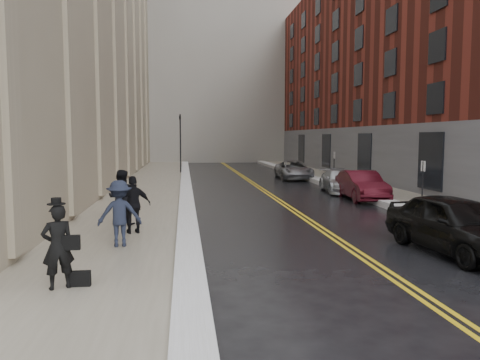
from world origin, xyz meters
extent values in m
plane|color=black|center=(0.00, 0.00, 0.00)|extent=(160.00, 160.00, 0.00)
cube|color=gray|center=(-4.50, 16.00, 0.07)|extent=(4.00, 64.00, 0.15)
cube|color=gray|center=(9.00, 16.00, 0.07)|extent=(3.00, 64.00, 0.15)
cube|color=gold|center=(2.38, 16.00, 0.00)|extent=(0.12, 64.00, 0.01)
cube|color=gold|center=(2.62, 16.00, 0.00)|extent=(0.12, 64.00, 0.01)
cube|color=white|center=(-2.20, 16.00, 0.13)|extent=(0.70, 60.80, 0.26)
cube|color=white|center=(7.15, 16.00, 0.15)|extent=(0.85, 60.80, 0.30)
cube|color=maroon|center=(17.50, 23.00, 9.00)|extent=(14.00, 50.00, 18.00)
cube|color=slate|center=(14.00, 66.00, 22.00)|extent=(22.00, 18.00, 44.00)
cylinder|color=black|center=(-2.60, 30.00, 2.60)|extent=(0.12, 0.12, 5.20)
imported|color=black|center=(-2.60, 30.00, 4.60)|extent=(0.18, 0.15, 0.90)
cylinder|color=black|center=(7.90, 8.00, 1.10)|extent=(0.06, 0.06, 2.20)
cube|color=white|center=(7.90, 8.00, 2.00)|extent=(0.02, 0.35, 0.45)
cylinder|color=black|center=(7.90, 20.00, 1.10)|extent=(0.06, 0.06, 2.20)
cube|color=white|center=(7.90, 20.00, 2.00)|extent=(0.02, 0.35, 0.45)
imported|color=black|center=(5.20, 1.09, 0.82)|extent=(2.41, 5.00, 1.64)
imported|color=#430B15|center=(6.80, 12.14, 0.75)|extent=(1.82, 4.65, 1.51)
imported|color=#B5B9BD|center=(6.80, 15.52, 0.66)|extent=(2.31, 4.72, 1.32)
imported|color=gray|center=(6.08, 24.18, 0.71)|extent=(2.50, 5.15, 1.41)
imported|color=black|center=(-4.87, -1.24, 1.02)|extent=(0.75, 0.64, 1.74)
imported|color=black|center=(-4.50, 5.67, 1.13)|extent=(1.11, 0.96, 1.96)
imported|color=#1C2133|center=(-4.13, 2.43, 1.09)|extent=(1.29, 0.84, 1.88)
imported|color=black|center=(-3.93, 4.23, 1.08)|extent=(1.16, 0.71, 1.85)
camera|label=1|loc=(-2.30, -10.95, 3.25)|focal=35.00mm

